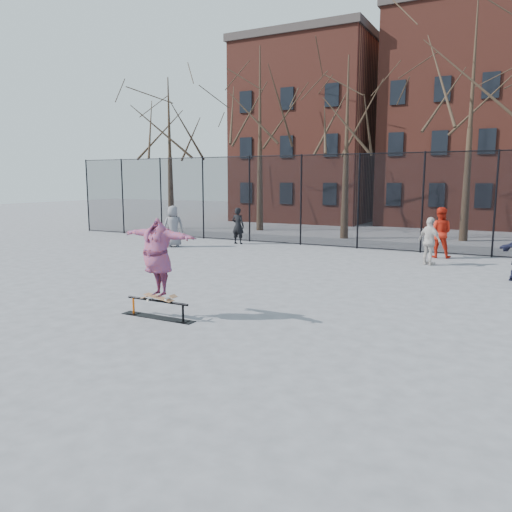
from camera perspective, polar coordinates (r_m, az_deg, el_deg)
The scene contains 11 objects.
ground at distance 9.33m, azimuth -3.28°, elevation -9.43°, with size 100.00×100.00×0.00m, color #5C5C61.
skate_rail at distance 10.84m, azimuth -11.18°, elevation -6.15°, with size 1.78×0.27×0.39m.
skateboard at distance 10.75m, azimuth -11.05°, elevation -4.71°, with size 0.75×0.18×0.09m, color olive, non-canonical shape.
skater at distance 10.58m, azimuth -11.19°, elevation -0.21°, with size 1.99×0.54×1.62m, color #533689.
bystander_grey at distance 21.96m, azimuth -9.45°, elevation 3.37°, with size 0.88×0.57×1.79m, color slate.
bystander_black at distance 22.68m, azimuth -2.08°, elevation 3.47°, with size 0.60×0.40×1.65m, color black.
bystander_red at distance 19.85m, azimuth 20.24°, elevation 2.53°, with size 0.92×0.72×1.89m, color red.
bystander_white at distance 18.00m, azimuth 19.24°, elevation 1.61°, with size 0.97×0.40×1.65m, color beige.
fence at distance 21.11m, azimuth 15.25°, elevation 6.12°, with size 34.03×0.07×4.00m.
tree_row at distance 25.59m, azimuth 17.36°, elevation 18.37°, with size 33.66×7.46×10.67m.
rowhouses at distance 33.95m, azimuth 21.75°, elevation 13.48°, with size 29.00×7.00×13.00m.
Camera 1 is at (4.59, -7.58, 2.91)m, focal length 35.00 mm.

